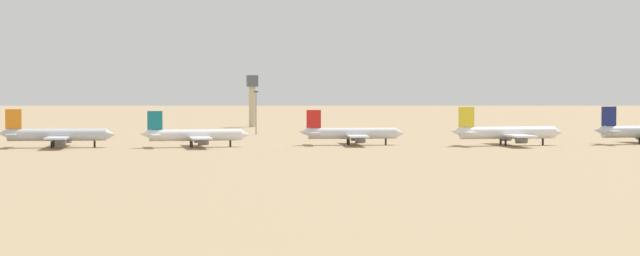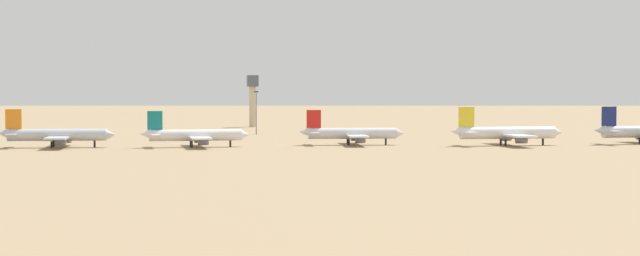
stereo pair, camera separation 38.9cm
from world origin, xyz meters
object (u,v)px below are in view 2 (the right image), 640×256
(parked_jet_orange_2, at_px, (56,135))
(parked_jet_teal_3, at_px, (194,135))
(parked_jet_red_4, at_px, (351,134))
(light_pole_west, at_px, (256,110))
(control_tower, at_px, (253,96))
(parked_jet_yellow_5, at_px, (506,133))

(parked_jet_orange_2, bearing_deg, parked_jet_teal_3, -2.87)
(parked_jet_teal_3, bearing_deg, parked_jet_red_4, 2.85)
(light_pole_west, bearing_deg, control_tower, 85.58)
(control_tower, xyz_separation_m, light_pole_west, (-6.02, -77.86, -4.68))
(parked_jet_orange_2, bearing_deg, parked_jet_yellow_5, -1.45)
(parked_jet_yellow_5, bearing_deg, parked_jet_red_4, 165.58)
(parked_jet_orange_2, relative_size, light_pole_west, 2.15)
(control_tower, bearing_deg, light_pole_west, -94.42)
(control_tower, distance_m, light_pole_west, 78.23)
(parked_jet_red_4, xyz_separation_m, parked_jet_yellow_5, (50.54, -11.77, 0.37))
(parked_jet_teal_3, xyz_separation_m, parked_jet_red_4, (52.93, 4.73, -0.01))
(parked_jet_yellow_5, relative_size, control_tower, 1.61)
(parked_jet_orange_2, xyz_separation_m, parked_jet_yellow_5, (147.95, -11.66, 0.16))
(parked_jet_yellow_5, bearing_deg, parked_jet_teal_3, 174.80)
(parked_jet_teal_3, xyz_separation_m, parked_jet_yellow_5, (103.46, -7.04, 0.36))
(parked_jet_yellow_5, height_order, control_tower, control_tower)
(parked_jet_red_4, relative_size, control_tower, 1.48)
(parked_jet_red_4, bearing_deg, parked_jet_orange_2, -175.38)
(parked_jet_orange_2, distance_m, light_pole_west, 107.82)
(parked_jet_orange_2, relative_size, parked_jet_teal_3, 1.05)
(control_tower, height_order, light_pole_west, control_tower)
(parked_jet_orange_2, distance_m, parked_jet_yellow_5, 148.41)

